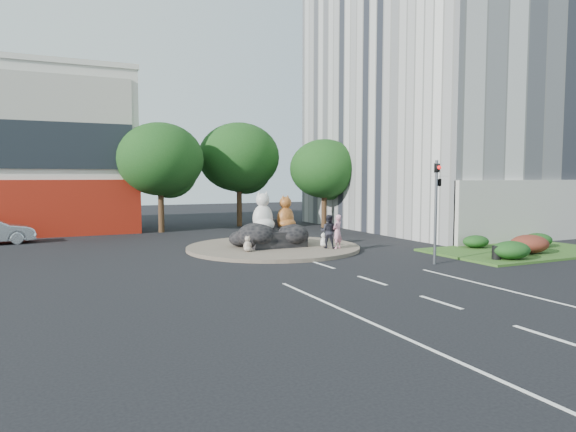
% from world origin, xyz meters
% --- Properties ---
extents(ground, '(120.00, 120.00, 0.00)m').
position_xyz_m(ground, '(0.00, 0.00, 0.00)').
color(ground, black).
rests_on(ground, ground).
extents(roundabout_island, '(10.00, 10.00, 0.20)m').
position_xyz_m(roundabout_island, '(0.00, 10.00, 0.10)').
color(roundabout_island, brown).
rests_on(roundabout_island, ground).
extents(rock_plinth, '(3.20, 2.60, 0.90)m').
position_xyz_m(rock_plinth, '(0.00, 10.00, 0.65)').
color(rock_plinth, black).
rests_on(rock_plinth, roundabout_island).
extents(office_tower, '(20.00, 20.00, 35.00)m').
position_xyz_m(office_tower, '(20.00, 16.00, 17.50)').
color(office_tower, silver).
rests_on(office_tower, ground).
extents(grass_verge, '(10.00, 6.00, 0.12)m').
position_xyz_m(grass_verge, '(12.00, 3.00, 0.06)').
color(grass_verge, '#284F1A').
rests_on(grass_verge, ground).
extents(tree_left, '(6.46, 6.46, 8.27)m').
position_xyz_m(tree_left, '(-3.93, 22.06, 5.25)').
color(tree_left, '#382314').
rests_on(tree_left, ground).
extents(tree_mid, '(6.84, 6.84, 8.76)m').
position_xyz_m(tree_mid, '(3.07, 24.06, 5.56)').
color(tree_mid, '#382314').
rests_on(tree_mid, ground).
extents(tree_right, '(5.70, 5.70, 7.30)m').
position_xyz_m(tree_right, '(9.07, 20.06, 4.63)').
color(tree_right, '#382314').
rests_on(tree_right, ground).
extents(hedge_near_green, '(2.00, 1.60, 0.90)m').
position_xyz_m(hedge_near_green, '(9.00, 1.00, 0.57)').
color(hedge_near_green, '#143A12').
rests_on(hedge_near_green, grass_verge).
extents(hedge_red, '(2.20, 1.76, 0.99)m').
position_xyz_m(hedge_red, '(11.50, 2.00, 0.61)').
color(hedge_red, '#521A16').
rests_on(hedge_red, grass_verge).
extents(hedge_mid_green, '(1.80, 1.44, 0.81)m').
position_xyz_m(hedge_mid_green, '(14.00, 3.50, 0.53)').
color(hedge_mid_green, '#143A12').
rests_on(hedge_mid_green, grass_verge).
extents(hedge_back_green, '(1.60, 1.28, 0.72)m').
position_xyz_m(hedge_back_green, '(10.50, 4.80, 0.48)').
color(hedge_back_green, '#143A12').
rests_on(hedge_back_green, grass_verge).
extents(traffic_light, '(0.44, 1.24, 5.00)m').
position_xyz_m(traffic_light, '(5.10, 2.00, 3.62)').
color(traffic_light, '#595B60').
rests_on(traffic_light, ground).
extents(street_lamp, '(2.34, 0.22, 8.06)m').
position_xyz_m(street_lamp, '(12.82, 8.00, 4.55)').
color(street_lamp, '#595B60').
rests_on(street_lamp, ground).
extents(cat_white, '(1.41, 1.23, 2.29)m').
position_xyz_m(cat_white, '(-0.70, 9.88, 2.25)').
color(cat_white, beige).
rests_on(cat_white, rock_plinth).
extents(cat_tabby, '(1.57, 1.48, 2.06)m').
position_xyz_m(cat_tabby, '(0.74, 9.90, 2.13)').
color(cat_tabby, '#AA5323').
rests_on(cat_tabby, rock_plinth).
extents(kitten_calico, '(0.69, 0.68, 0.87)m').
position_xyz_m(kitten_calico, '(-2.17, 8.48, 0.63)').
color(kitten_calico, silver).
rests_on(kitten_calico, roundabout_island).
extents(kitten_white, '(0.64, 0.66, 0.83)m').
position_xyz_m(kitten_white, '(2.47, 8.43, 0.62)').
color(kitten_white, silver).
rests_on(kitten_white, roundabout_island).
extents(pedestrian_pink, '(0.83, 0.73, 1.90)m').
position_xyz_m(pedestrian_pink, '(2.80, 7.45, 1.15)').
color(pedestrian_pink, pink).
rests_on(pedestrian_pink, roundabout_island).
extents(pedestrian_dark, '(1.16, 1.14, 1.88)m').
position_xyz_m(pedestrian_dark, '(2.41, 7.78, 1.14)').
color(pedestrian_dark, black).
rests_on(pedestrian_dark, roundabout_island).
extents(litter_bin, '(0.53, 0.53, 0.68)m').
position_xyz_m(litter_bin, '(8.24, 1.23, 0.46)').
color(litter_bin, black).
rests_on(litter_bin, grass_verge).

